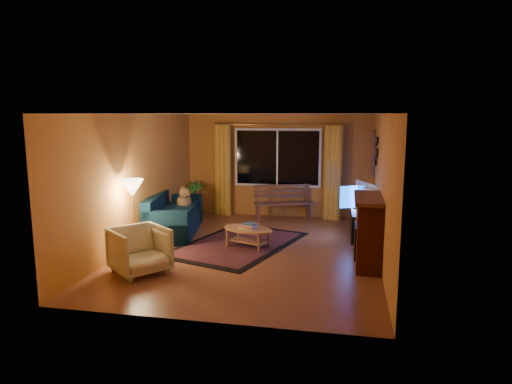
% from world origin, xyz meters
% --- Properties ---
extents(floor, '(4.50, 6.00, 0.02)m').
position_xyz_m(floor, '(0.00, 0.00, -0.01)').
color(floor, brown).
rests_on(floor, ground).
extents(ceiling, '(4.50, 6.00, 0.02)m').
position_xyz_m(ceiling, '(0.00, 0.00, 2.51)').
color(ceiling, white).
rests_on(ceiling, ground).
extents(wall_back, '(4.50, 0.02, 2.50)m').
position_xyz_m(wall_back, '(0.00, 3.01, 1.25)').
color(wall_back, '#C37B36').
rests_on(wall_back, ground).
extents(wall_left, '(0.02, 6.00, 2.50)m').
position_xyz_m(wall_left, '(-2.26, 0.00, 1.25)').
color(wall_left, '#C37B36').
rests_on(wall_left, ground).
extents(wall_right, '(0.02, 6.00, 2.50)m').
position_xyz_m(wall_right, '(2.26, 0.00, 1.25)').
color(wall_right, '#C37B36').
rests_on(wall_right, ground).
extents(window, '(2.00, 0.02, 1.30)m').
position_xyz_m(window, '(0.00, 2.94, 1.45)').
color(window, black).
rests_on(window, wall_back).
extents(curtain_rod, '(3.20, 0.03, 0.03)m').
position_xyz_m(curtain_rod, '(0.00, 2.90, 2.25)').
color(curtain_rod, '#BF8C3F').
rests_on(curtain_rod, wall_back).
extents(curtain_left, '(0.36, 0.36, 2.24)m').
position_xyz_m(curtain_left, '(-1.35, 2.88, 1.12)').
color(curtain_left, gold).
rests_on(curtain_left, ground).
extents(curtain_right, '(0.36, 0.36, 2.24)m').
position_xyz_m(curtain_right, '(1.35, 2.88, 1.12)').
color(curtain_right, gold).
rests_on(curtain_right, ground).
extents(bench, '(1.43, 0.87, 0.41)m').
position_xyz_m(bench, '(0.22, 2.56, 0.21)').
color(bench, '#553226').
rests_on(bench, ground).
extents(potted_plant, '(0.52, 0.52, 0.87)m').
position_xyz_m(potted_plant, '(-2.00, 2.52, 0.43)').
color(potted_plant, '#235B1E').
rests_on(potted_plant, ground).
extents(sofa, '(1.25, 2.20, 0.84)m').
position_xyz_m(sofa, '(-1.89, 0.92, 0.42)').
color(sofa, black).
rests_on(sofa, ground).
extents(dog, '(0.40, 0.50, 0.48)m').
position_xyz_m(dog, '(-1.84, 1.39, 0.66)').
color(dog, '#9E7248').
rests_on(dog, sofa).
extents(armchair, '(1.08, 1.09, 0.82)m').
position_xyz_m(armchair, '(-1.51, -1.53, 0.41)').
color(armchair, beige).
rests_on(armchair, ground).
extents(floor_lamp, '(0.23, 0.23, 1.36)m').
position_xyz_m(floor_lamp, '(-2.00, -0.71, 0.68)').
color(floor_lamp, '#BF8C3F').
rests_on(floor_lamp, ground).
extents(rug, '(2.57, 3.25, 0.02)m').
position_xyz_m(rug, '(-0.36, 0.33, 0.01)').
color(rug, '#651F08').
rests_on(rug, ground).
extents(coffee_table, '(1.31, 1.31, 0.37)m').
position_xyz_m(coffee_table, '(-0.13, 0.19, 0.19)').
color(coffee_table, '#B67947').
rests_on(coffee_table, ground).
extents(tv_console, '(0.47, 1.34, 0.55)m').
position_xyz_m(tv_console, '(2.00, 1.40, 0.28)').
color(tv_console, black).
rests_on(tv_console, ground).
extents(television, '(0.53, 0.94, 0.56)m').
position_xyz_m(television, '(2.00, 1.40, 0.83)').
color(television, black).
rests_on(television, tv_console).
extents(fireplace, '(0.40, 1.20, 1.10)m').
position_xyz_m(fireplace, '(2.05, -0.40, 0.55)').
color(fireplace, maroon).
rests_on(fireplace, ground).
extents(mirror_cluster, '(0.06, 0.60, 0.56)m').
position_xyz_m(mirror_cluster, '(2.21, 1.30, 1.80)').
color(mirror_cluster, black).
rests_on(mirror_cluster, wall_right).
extents(painting, '(0.04, 0.76, 0.96)m').
position_xyz_m(painting, '(2.22, 2.45, 1.65)').
color(painting, '#DE500E').
rests_on(painting, wall_right).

